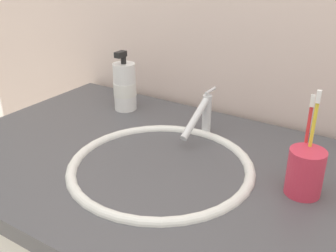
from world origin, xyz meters
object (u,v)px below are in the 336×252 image
object	(u,v)px
toothbrush_cup	(305,172)
soap_dispenser	(125,87)
faucet	(202,115)
toothbrush_yellow	(312,135)
toothbrush_red	(307,135)

from	to	relation	value
toothbrush_cup	soap_dispenser	size ratio (longest dim) A/B	0.54
faucet	toothbrush_cup	size ratio (longest dim) A/B	1.71
faucet	toothbrush_yellow	bearing A→B (deg)	-19.53
faucet	toothbrush_red	bearing A→B (deg)	-17.63
toothbrush_red	soap_dispenser	world-z (taller)	toothbrush_red
toothbrush_red	toothbrush_cup	bearing A→B (deg)	-68.10
faucet	soap_dispenser	xyz separation A→B (m)	(-0.28, 0.04, 0.01)
faucet	toothbrush_cup	distance (m)	0.32
toothbrush_cup	toothbrush_red	distance (m)	0.07
soap_dispenser	faucet	bearing A→B (deg)	-7.52
faucet	soap_dispenser	bearing A→B (deg)	172.48
toothbrush_yellow	faucet	bearing A→B (deg)	160.47
toothbrush_yellow	toothbrush_red	bearing A→B (deg)	128.69
toothbrush_yellow	soap_dispenser	world-z (taller)	toothbrush_yellow
faucet	toothbrush_yellow	size ratio (longest dim) A/B	0.81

